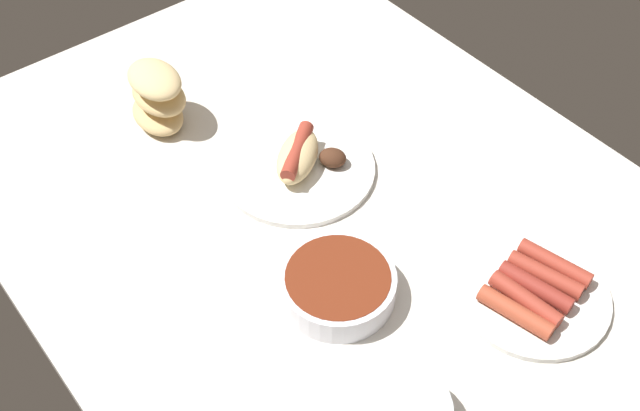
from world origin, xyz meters
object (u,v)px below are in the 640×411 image
bowl_chili (338,284)px  plate_sausages (534,291)px  plate_hotdog_assembled (299,163)px  bread_stack (157,97)px

bowl_chili → plate_sausages: bowl_chili is taller
plate_sausages → plate_hotdog_assembled: bearing=-165.4°
plate_hotdog_assembled → bread_stack: bread_stack is taller
plate_hotdog_assembled → plate_sausages: (39.82, 10.34, -0.45)cm
plate_hotdog_assembled → bread_stack: (-24.03, -11.14, 3.74)cm
bread_stack → plate_sausages: bread_stack is taller
plate_hotdog_assembled → plate_sausages: 41.14cm
bowl_chili → plate_sausages: bearing=50.7°
plate_hotdog_assembled → plate_sausages: plate_hotdog_assembled is taller
bowl_chili → plate_sausages: size_ratio=0.76×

